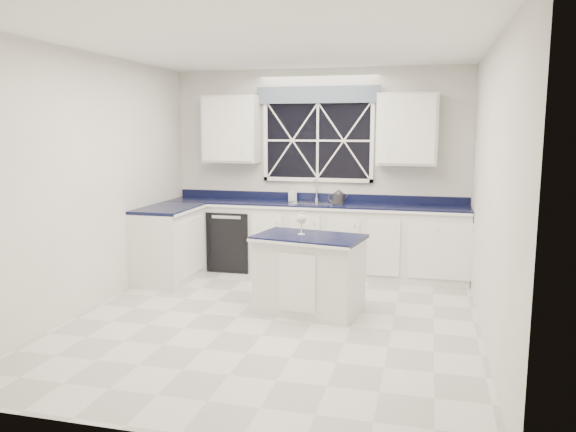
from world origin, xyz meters
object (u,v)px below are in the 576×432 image
(faucet, at_px, (316,189))
(soap_bottle, at_px, (293,194))
(kettle, at_px, (338,197))
(wine_glass, at_px, (301,219))
(island, at_px, (309,274))
(dishwasher, at_px, (235,238))

(faucet, distance_m, soap_bottle, 0.33)
(kettle, relative_size, wine_glass, 1.14)
(faucet, relative_size, soap_bottle, 1.61)
(soap_bottle, bearing_deg, faucet, 7.54)
(island, bearing_deg, kettle, 98.73)
(island, relative_size, wine_glass, 5.12)
(kettle, distance_m, wine_glass, 1.59)
(dishwasher, xyz_separation_m, soap_bottle, (0.78, 0.15, 0.62))
(faucet, bearing_deg, wine_glass, -83.77)
(wine_glass, xyz_separation_m, soap_bottle, (-0.51, 1.71, 0.06))
(dishwasher, xyz_separation_m, wine_glass, (1.29, -1.55, 0.57))
(soap_bottle, bearing_deg, wine_glass, -73.29)
(wine_glass, relative_size, soap_bottle, 1.24)
(wine_glass, bearing_deg, soap_bottle, 106.71)
(island, distance_m, kettle, 1.75)
(faucet, bearing_deg, kettle, -26.42)
(dishwasher, relative_size, island, 0.69)
(kettle, bearing_deg, soap_bottle, 160.21)
(island, distance_m, soap_bottle, 1.96)
(kettle, xyz_separation_m, soap_bottle, (-0.65, 0.12, 0.01))
(faucet, relative_size, wine_glass, 1.30)
(wine_glass, bearing_deg, island, -25.55)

